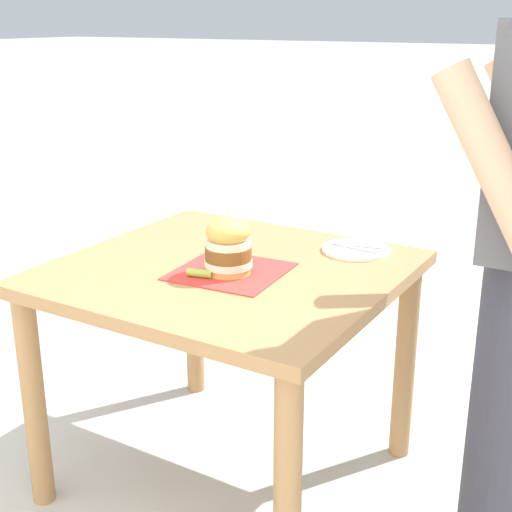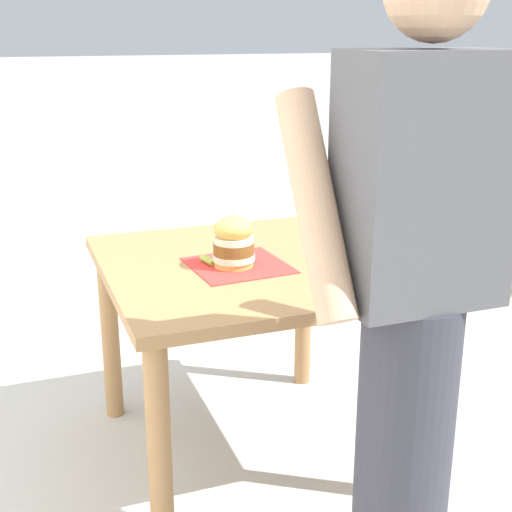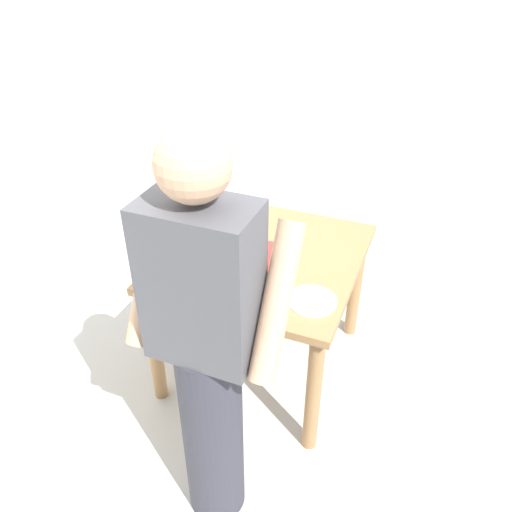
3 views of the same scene
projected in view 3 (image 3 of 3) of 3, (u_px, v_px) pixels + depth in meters
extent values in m
plane|color=#ADAAA3|center=(262.00, 360.00, 2.91)|extent=(80.00, 80.00, 0.00)
cube|color=#9E7247|center=(263.00, 257.00, 2.51)|extent=(0.95, 1.00, 0.04)
cylinder|color=#9E7247|center=(355.00, 286.00, 2.93)|extent=(0.07, 0.07, 0.70)
cylinder|color=#9E7247|center=(227.00, 257.00, 3.19)|extent=(0.07, 0.07, 0.70)
cylinder|color=#9E7247|center=(313.00, 395.00, 2.25)|extent=(0.07, 0.07, 0.70)
cylinder|color=#9E7247|center=(155.00, 347.00, 2.51)|extent=(0.07, 0.07, 0.70)
cube|color=red|center=(254.00, 256.00, 2.49)|extent=(0.33, 0.33, 0.00)
cylinder|color=gold|center=(250.00, 254.00, 2.48)|extent=(0.13, 0.13, 0.02)
cylinder|color=beige|center=(250.00, 250.00, 2.47)|extent=(0.14, 0.14, 0.02)
cylinder|color=brown|center=(250.00, 245.00, 2.45)|extent=(0.14, 0.14, 0.04)
cylinder|color=beige|center=(250.00, 239.00, 2.44)|extent=(0.13, 0.13, 0.02)
ellipsoid|color=gold|center=(250.00, 233.00, 2.42)|extent=(0.13, 0.13, 0.08)
cylinder|color=#D1B77F|center=(250.00, 225.00, 2.39)|extent=(0.00, 0.00, 0.05)
cylinder|color=#8EA83D|center=(240.00, 245.00, 2.54)|extent=(0.04, 0.08, 0.02)
cylinder|color=white|center=(312.00, 301.00, 2.18)|extent=(0.22, 0.22, 0.01)
cylinder|color=silver|center=(315.00, 300.00, 2.17)|extent=(0.04, 0.17, 0.01)
cylinder|color=silver|center=(309.00, 298.00, 2.18)|extent=(0.03, 0.17, 0.01)
cylinder|color=#33333D|center=(213.00, 432.00, 1.97)|extent=(0.24, 0.24, 0.90)
cube|color=#4C4C51|center=(202.00, 284.00, 1.57)|extent=(0.36, 0.22, 0.56)
sphere|color=tan|center=(193.00, 165.00, 1.35)|extent=(0.22, 0.22, 0.22)
cylinder|color=tan|center=(277.00, 302.00, 1.57)|extent=(0.09, 0.34, 0.50)
cylinder|color=tan|center=(151.00, 271.00, 1.71)|extent=(0.09, 0.34, 0.50)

